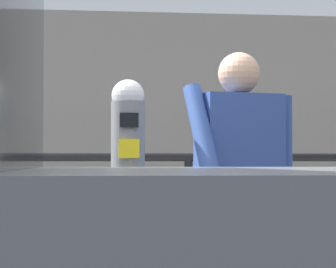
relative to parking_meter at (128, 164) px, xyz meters
name	(u,v)px	position (x,y,z in m)	size (l,w,h in m)	color
parking_meter	(128,164)	(0.00, 0.00, 0.00)	(0.16, 0.17, 1.42)	slate
pedestrian_at_meter	(240,190)	(0.56, 0.07, -0.13)	(0.58, 0.51, 1.58)	slate
background_railing	(62,197)	(-0.35, 1.89, -0.24)	(24.06, 0.06, 1.09)	black
backdrop_wall	(68,142)	(-0.35, 4.65, 0.23)	(32.00, 0.50, 2.78)	gray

